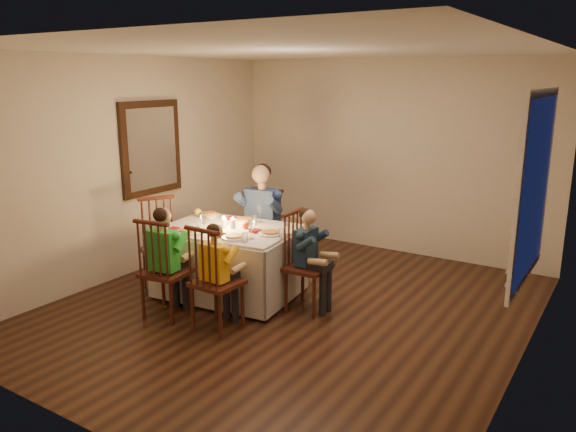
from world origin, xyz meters
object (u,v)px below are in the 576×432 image
Objects in this scene: chair_adult at (262,273)px; child_yellow at (219,327)px; chair_end at (308,309)px; dining_table at (229,247)px; chair_extra at (165,290)px; serving_bowl at (210,216)px; chair_near_left at (168,315)px; chair_near_right at (219,327)px; child_green at (168,315)px; child_teal at (308,309)px; adult at (262,273)px.

chair_adult is 1.59m from child_yellow.
chair_end is (1.04, -0.65, 0.00)m from chair_adult.
chair_extra is at bearing -162.39° from dining_table.
serving_bowl is (0.24, 0.54, 0.78)m from chair_extra.
serving_bowl is (-1.41, 0.13, 0.78)m from chair_end.
chair_near_right is (0.61, 0.06, 0.00)m from chair_near_left.
child_green is 5.83× the size of serving_bowl.
chair_extra is 0.72m from child_green.
chair_near_right is 0.98m from child_teal.
dining_table is at bearing -27.01° from serving_bowl.
adult reaches higher than chair_adult.
chair_adult is 0.99× the size of child_yellow.
chair_end is 0.00m from child_teal.
chair_near_left is at bearing 7.47° from child_yellow.
chair_extra is at bearing -125.73° from chair_adult.
chair_end is at bearing -38.16° from chair_adult.
chair_near_left is at bearing -108.10° from dining_table.
child_yellow is (0.61, 0.06, 0.00)m from chair_near_left.
chair_extra reaches higher than chair_end.
child_yellow reaches higher than chair_end.
adult reaches higher than chair_near_left.
child_yellow reaches higher than chair_adult.
child_teal is at bearing -45.18° from chair_extra.
adult is 1.23m from child_teal.
chair_extra is at bearing 102.46° from chair_end.
dining_table reaches higher than adult.
chair_near_right is 1.22m from chair_extra.
dining_table is 1.52× the size of chair_end.
dining_table reaches higher than chair_end.
child_yellow is at bearing -65.77° from dining_table.
chair_near_left is 0.97× the size of child_teal.
chair_adult is at bearing 54.77° from serving_bowl.
child_teal is at bearing -148.53° from chair_near_left.
adult is 1.59m from child_yellow.
chair_adult is at bearing 56.50° from child_teal.
child_teal is at bearing -38.16° from chair_adult.
chair_end is at bearing -148.53° from child_green.
dining_table is at bearing -89.36° from chair_adult.
chair_end is at bearing -5.43° from serving_bowl.
chair_extra is 0.98m from serving_bowl.
chair_extra is at bearing -50.51° from chair_near_left.
chair_end is at bearing -148.53° from chair_near_left.
chair_adult is at bearing -100.18° from child_green.
child_teal reaches higher than chair_near_right.
child_yellow is (0.54, -1.49, 0.00)m from chair_adult.
chair_adult is 1.59m from chair_near_right.
child_green reaches higher than chair_near_left.
chair_near_right is 1.59m from adult.
adult is 1.30× the size of child_yellow.
child_yellow is 0.98m from child_teal.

